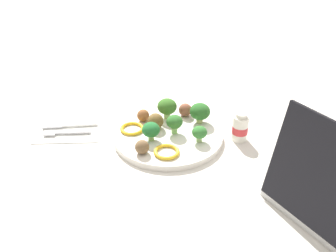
# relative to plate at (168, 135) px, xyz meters

# --- Properties ---
(ground_plane) EXTENTS (4.00, 4.00, 0.00)m
(ground_plane) POSITION_rel_plate_xyz_m (0.00, 0.00, -0.01)
(ground_plane) COLOR silver
(plate) EXTENTS (0.28, 0.28, 0.02)m
(plate) POSITION_rel_plate_xyz_m (0.00, 0.00, 0.00)
(plate) COLOR white
(plate) RESTS_ON ground_plane
(broccoli_floret_center) EXTENTS (0.04, 0.04, 0.05)m
(broccoli_floret_center) POSITION_rel_plate_xyz_m (0.04, 0.03, 0.04)
(broccoli_floret_center) COLOR #90BB69
(broccoli_floret_center) RESTS_ON plate
(broccoli_floret_mid_left) EXTENTS (0.05, 0.05, 0.06)m
(broccoli_floret_mid_left) POSITION_rel_plate_xyz_m (0.01, -0.08, 0.04)
(broccoli_floret_mid_left) COLOR #9ACB79
(broccoli_floret_mid_left) RESTS_ON plate
(broccoli_floret_mid_right) EXTENTS (0.04, 0.04, 0.05)m
(broccoli_floret_mid_right) POSITION_rel_plate_xyz_m (-0.02, 0.00, 0.04)
(broccoli_floret_mid_right) COLOR #8CC76C
(broccoli_floret_mid_right) RESTS_ON plate
(broccoli_floret_back_left) EXTENTS (0.05, 0.05, 0.05)m
(broccoli_floret_back_left) POSITION_rel_plate_xyz_m (-0.08, -0.05, 0.04)
(broccoli_floret_back_left) COLOR #A8BA6B
(broccoli_floret_back_left) RESTS_ON plate
(broccoli_floret_front_right) EXTENTS (0.04, 0.04, 0.04)m
(broccoli_floret_front_right) POSITION_rel_plate_xyz_m (-0.08, 0.04, 0.03)
(broccoli_floret_front_right) COLOR #9AC174
(broccoli_floret_front_right) RESTS_ON plate
(meatball_front_left) EXTENTS (0.04, 0.04, 0.04)m
(meatball_front_left) POSITION_rel_plate_xyz_m (-0.04, -0.09, 0.03)
(meatball_front_left) COLOR brown
(meatball_front_left) RESTS_ON plate
(meatball_far_rim) EXTENTS (0.03, 0.03, 0.03)m
(meatball_far_rim) POSITION_rel_plate_xyz_m (0.06, 0.09, 0.02)
(meatball_far_rim) COLOR brown
(meatball_far_rim) RESTS_ON plate
(meatball_mid_right) EXTENTS (0.04, 0.04, 0.04)m
(meatball_mid_right) POSITION_rel_plate_xyz_m (0.03, -0.02, 0.03)
(meatball_mid_right) COLOR brown
(meatball_mid_right) RESTS_ON plate
(meatball_mid_left) EXTENTS (0.03, 0.03, 0.03)m
(meatball_mid_left) POSITION_rel_plate_xyz_m (0.07, -0.06, 0.02)
(meatball_mid_left) COLOR brown
(meatball_mid_left) RESTS_ON plate
(pepper_ring_back_left) EXTENTS (0.07, 0.07, 0.01)m
(pepper_ring_back_left) POSITION_rel_plate_xyz_m (-0.00, 0.09, 0.01)
(pepper_ring_back_left) COLOR yellow
(pepper_ring_back_left) RESTS_ON plate
(pepper_ring_mid_left) EXTENTS (0.09, 0.09, 0.01)m
(pepper_ring_mid_left) POSITION_rel_plate_xyz_m (0.09, -0.01, 0.01)
(pepper_ring_mid_left) COLOR yellow
(pepper_ring_mid_left) RESTS_ON plate
(napkin) EXTENTS (0.18, 0.13, 0.01)m
(napkin) POSITION_rel_plate_xyz_m (0.26, -0.02, -0.01)
(napkin) COLOR white
(napkin) RESTS_ON ground_plane
(fork) EXTENTS (0.12, 0.03, 0.01)m
(fork) POSITION_rel_plate_xyz_m (0.27, -0.01, -0.00)
(fork) COLOR silver
(fork) RESTS_ON napkin
(knife) EXTENTS (0.15, 0.04, 0.01)m
(knife) POSITION_rel_plate_xyz_m (0.27, -0.04, -0.00)
(knife) COLOR white
(knife) RESTS_ON napkin
(yogurt_bottle) EXTENTS (0.04, 0.04, 0.08)m
(yogurt_bottle) POSITION_rel_plate_xyz_m (-0.18, -0.00, 0.03)
(yogurt_bottle) COLOR white
(yogurt_bottle) RESTS_ON ground_plane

